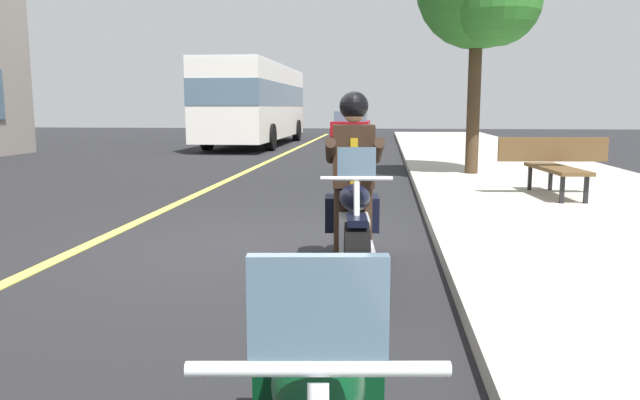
% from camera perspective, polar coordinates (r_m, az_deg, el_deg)
% --- Properties ---
extents(ground_plane, '(80.00, 80.00, 0.00)m').
position_cam_1_polar(ground_plane, '(7.00, -5.75, -4.51)').
color(ground_plane, black).
extents(lane_center_stripe, '(60.00, 0.16, 0.01)m').
position_cam_1_polar(lane_center_stripe, '(7.65, -20.62, -3.85)').
color(lane_center_stripe, '#E5DB4C').
rests_on(lane_center_stripe, ground_plane).
extents(motorcycle_main, '(2.22, 0.70, 1.26)m').
position_cam_1_polar(motorcycle_main, '(5.83, 3.18, -2.58)').
color(motorcycle_main, black).
rests_on(motorcycle_main, ground_plane).
extents(rider_main, '(0.65, 0.58, 1.74)m').
position_cam_1_polar(rider_main, '(5.94, 3.14, 3.31)').
color(rider_main, black).
rests_on(rider_main, ground_plane).
extents(bus_near, '(11.05, 2.70, 3.30)m').
position_cam_1_polar(bus_near, '(26.06, -5.99, 9.23)').
color(bus_near, white).
rests_on(bus_near, ground_plane).
extents(car_silver, '(4.60, 1.92, 1.40)m').
position_cam_1_polar(car_silver, '(31.45, 2.96, 7.00)').
color(car_silver, maroon).
rests_on(car_silver, ground_plane).
extents(bench_sidewalk, '(1.84, 1.80, 0.95)m').
position_cam_1_polar(bench_sidewalk, '(10.72, 21.10, 3.38)').
color(bench_sidewalk, brown).
rests_on(bench_sidewalk, sidewalk_curb).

